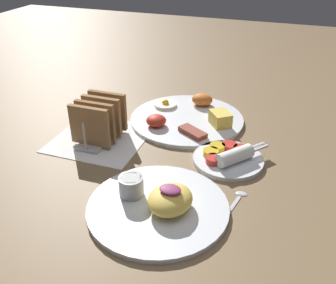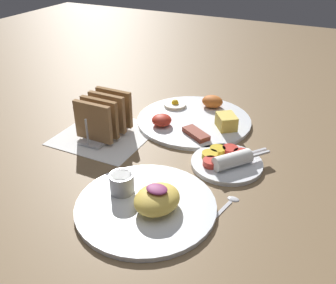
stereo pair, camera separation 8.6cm
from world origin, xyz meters
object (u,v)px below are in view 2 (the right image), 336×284
object	(u,v)px
plate_breakfast	(195,118)
plate_foreground	(147,202)
toast_rack	(104,117)
plate_condiments	(227,161)

from	to	relation	value
plate_breakfast	plate_foreground	bearing A→B (deg)	-81.59
plate_breakfast	toast_rack	xyz separation A→B (m)	(-0.18, -0.17, 0.04)
plate_condiments	plate_foreground	size ratio (longest dim) A/B	0.60
plate_foreground	toast_rack	xyz separation A→B (m)	(-0.23, 0.20, 0.04)
plate_foreground	toast_rack	world-z (taller)	toast_rack
plate_breakfast	toast_rack	world-z (taller)	toast_rack
plate_foreground	toast_rack	distance (m)	0.31
plate_foreground	toast_rack	size ratio (longest dim) A/B	1.80
plate_breakfast	plate_foreground	xyz separation A→B (m)	(0.05, -0.37, 0.00)
plate_breakfast	plate_foreground	distance (m)	0.37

